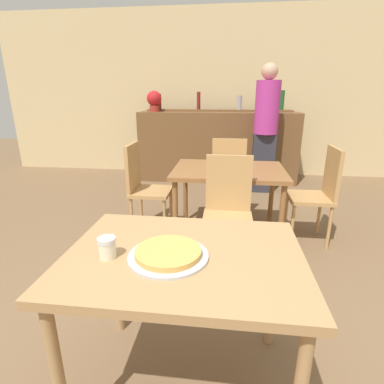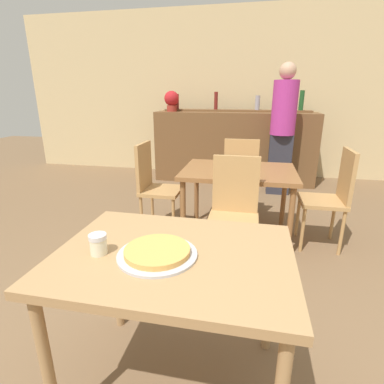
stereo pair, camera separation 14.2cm
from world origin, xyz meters
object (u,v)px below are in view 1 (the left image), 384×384
object	(u,v)px
chair_far_side_back	(228,172)
pizza_tray	(168,254)
chair_far_side_right	(319,189)
chair_far_side_left	(143,183)
person_standing	(266,125)
chair_far_side_front	(228,206)
potted_plant	(154,100)
cheese_shaker	(107,248)

from	to	relation	value
chair_far_side_back	pizza_tray	bearing A→B (deg)	83.76
chair_far_side_right	chair_far_side_left	bearing A→B (deg)	-90.00
person_standing	chair_far_side_front	bearing A→B (deg)	-103.31
pizza_tray	chair_far_side_left	bearing A→B (deg)	109.34
pizza_tray	potted_plant	distance (m)	4.05
pizza_tray	potted_plant	bearing A→B (deg)	104.25
chair_far_side_left	potted_plant	world-z (taller)	potted_plant
person_standing	potted_plant	size ratio (longest dim) A/B	5.56
chair_far_side_back	potted_plant	world-z (taller)	potted_plant
chair_far_side_back	chair_far_side_right	size ratio (longest dim) A/B	1.00
chair_far_side_front	pizza_tray	world-z (taller)	chair_far_side_front
pizza_tray	potted_plant	world-z (taller)	potted_plant
chair_far_side_back	cheese_shaker	xyz separation A→B (m)	(-0.51, -2.36, 0.26)
person_standing	chair_far_side_left	bearing A→B (deg)	-130.96
chair_far_side_back	chair_far_side_right	world-z (taller)	same
chair_far_side_left	cheese_shaker	size ratio (longest dim) A/B	10.39
cheese_shaker	potted_plant	size ratio (longest dim) A/B	0.28
cheese_shaker	person_standing	size ratio (longest dim) A/B	0.05
cheese_shaker	pizza_tray	bearing A→B (deg)	7.07
chair_far_side_right	person_standing	bearing A→B (deg)	-167.15
person_standing	cheese_shaker	bearing A→B (deg)	-106.74
chair_far_side_front	cheese_shaker	xyz separation A→B (m)	(-0.51, -1.24, 0.26)
chair_far_side_right	pizza_tray	xyz separation A→B (m)	(-1.13, -1.77, 0.23)
potted_plant	chair_far_side_front	bearing A→B (deg)	-65.18
chair_far_side_left	chair_far_side_right	bearing A→B (deg)	-90.00
chair_far_side_right	cheese_shaker	bearing A→B (deg)	-37.60
chair_far_side_front	chair_far_side_left	size ratio (longest dim) A/B	1.00
chair_far_side_left	person_standing	world-z (taller)	person_standing
pizza_tray	person_standing	bearing A→B (deg)	77.18
chair_far_side_right	chair_far_side_back	bearing A→B (deg)	-122.72
chair_far_side_left	person_standing	bearing A→B (deg)	-40.96
pizza_tray	potted_plant	xyz separation A→B (m)	(-0.99, 3.89, 0.54)
chair_far_side_back	pizza_tray	size ratio (longest dim) A/B	2.75
person_standing	chair_far_side_back	bearing A→B (deg)	-116.29
potted_plant	person_standing	bearing A→B (deg)	-16.81
chair_far_side_front	chair_far_side_left	bearing A→B (deg)	147.28
chair_far_side_right	cheese_shaker	size ratio (longest dim) A/B	10.39
chair_far_side_back	person_standing	size ratio (longest dim) A/B	0.52
chair_far_side_front	chair_far_side_back	distance (m)	1.12
chair_far_side_left	person_standing	size ratio (longest dim) A/B	0.52
chair_far_side_left	chair_far_side_right	xyz separation A→B (m)	(1.75, 0.00, 0.00)
chair_far_side_left	chair_far_side_front	bearing A→B (deg)	-122.72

